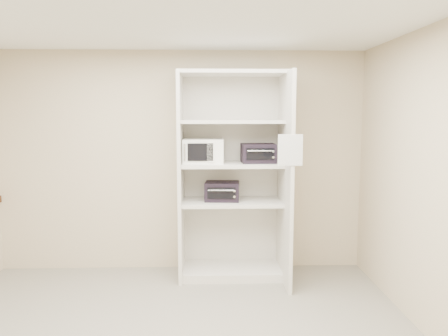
{
  "coord_description": "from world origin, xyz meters",
  "views": [
    {
      "loc": [
        0.37,
        -3.38,
        1.94
      ],
      "look_at": [
        0.52,
        1.38,
        1.35
      ],
      "focal_mm": 35.0,
      "sensor_mm": 36.0,
      "label": 1
    }
  ],
  "objects_px": {
    "microwave": "(203,151)",
    "toaster_oven_upper": "(258,153)",
    "shelving_unit": "(236,183)",
    "toaster_oven_lower": "(222,191)"
  },
  "relations": [
    {
      "from": "microwave",
      "to": "toaster_oven_upper",
      "type": "relative_size",
      "value": 1.2
    },
    {
      "from": "shelving_unit",
      "to": "toaster_oven_lower",
      "type": "height_order",
      "value": "shelving_unit"
    },
    {
      "from": "toaster_oven_upper",
      "to": "toaster_oven_lower",
      "type": "distance_m",
      "value": 0.62
    },
    {
      "from": "microwave",
      "to": "toaster_oven_lower",
      "type": "distance_m",
      "value": 0.53
    },
    {
      "from": "toaster_oven_lower",
      "to": "toaster_oven_upper",
      "type": "bearing_deg",
      "value": 2.5
    },
    {
      "from": "shelving_unit",
      "to": "microwave",
      "type": "xyz_separation_m",
      "value": [
        -0.38,
        0.01,
        0.38
      ]
    },
    {
      "from": "shelving_unit",
      "to": "toaster_oven_upper",
      "type": "distance_m",
      "value": 0.44
    },
    {
      "from": "microwave",
      "to": "toaster_oven_upper",
      "type": "xyz_separation_m",
      "value": [
        0.64,
        -0.02,
        -0.03
      ]
    },
    {
      "from": "toaster_oven_upper",
      "to": "shelving_unit",
      "type": "bearing_deg",
      "value": 174.02
    },
    {
      "from": "toaster_oven_upper",
      "to": "toaster_oven_lower",
      "type": "xyz_separation_m",
      "value": [
        -0.42,
        0.01,
        -0.45
      ]
    }
  ]
}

